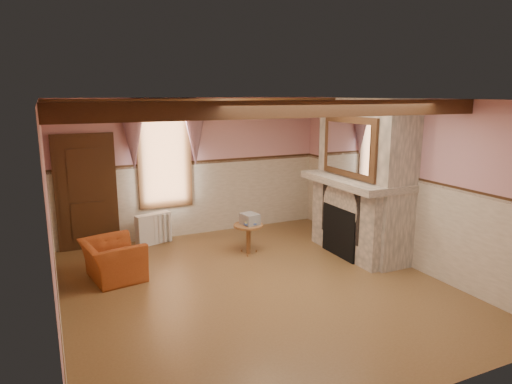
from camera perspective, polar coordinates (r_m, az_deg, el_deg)
name	(u,v)px	position (r m, az deg, el deg)	size (l,w,h in m)	color
floor	(256,287)	(7.08, -0.06, -11.75)	(5.50, 6.00, 0.01)	brown
ceiling	(255,99)	(6.47, -0.07, 11.54)	(5.50, 6.00, 0.01)	silver
wall_back	(194,167)	(9.40, -7.78, 3.07)	(5.50, 0.02, 2.80)	#CE8F94
wall_front	(400,266)	(4.22, 17.52, -8.86)	(5.50, 0.02, 2.80)	#CE8F94
wall_left	(49,218)	(6.06, -24.43, -3.02)	(0.02, 6.00, 2.80)	#CE8F94
wall_right	(402,182)	(8.16, 17.75, 1.20)	(0.02, 6.00, 2.80)	#CE8F94
wainscot	(256,240)	(6.81, -0.06, -5.97)	(5.50, 6.00, 1.50)	beige
chair_rail	(256,190)	(6.62, -0.06, 0.21)	(5.50, 6.00, 0.08)	black
firebox	(342,231)	(8.37, 10.74, -4.86)	(0.20, 0.95, 0.90)	black
armchair	(113,260)	(7.60, -17.47, -8.10)	(0.96, 0.84, 0.62)	#994219
side_table	(248,239)	(8.37, -0.95, -5.89)	(0.54, 0.54, 0.55)	brown
book_stack	(250,219)	(8.27, -0.79, -3.40)	(0.26, 0.32, 0.20)	#B7AD8C
radiator	(154,229)	(9.13, -12.68, -4.49)	(0.70, 0.18, 0.60)	white
bowl	(363,177)	(8.12, 13.28, 1.88)	(0.38, 0.38, 0.09)	brown
mantel_clock	(335,167)	(8.78, 9.90, 3.15)	(0.14, 0.24, 0.20)	black
oil_lamp	(348,168)	(8.45, 11.45, 3.01)	(0.11, 0.11, 0.28)	#C48737
candle_red	(378,178)	(7.81, 15.06, 1.64)	(0.06, 0.06, 0.16)	#9E1513
jar_yellow	(365,176)	(8.08, 13.48, 1.92)	(0.06, 0.06, 0.12)	yellow
fireplace	(364,178)	(8.40, 13.36, 1.76)	(0.85, 2.00, 2.80)	gray
mantel	(356,181)	(8.30, 12.36, 1.40)	(1.05, 2.05, 0.12)	gray
overmantel_mirror	(349,147)	(8.10, 11.51, 5.54)	(0.06, 1.44, 1.04)	silver
door	(86,194)	(9.02, -20.44, -0.24)	(1.10, 0.10, 2.10)	black
window	(165,157)	(9.18, -11.36, 4.30)	(1.06, 0.08, 2.02)	white
window_drapes	(164,127)	(9.03, -11.38, 8.00)	(1.30, 0.14, 1.40)	gray
ceiling_beam_front	(299,109)	(5.41, 5.37, 10.29)	(5.50, 0.18, 0.20)	black
ceiling_beam_back	(225,105)	(7.58, -3.95, 10.85)	(5.50, 0.18, 0.20)	black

